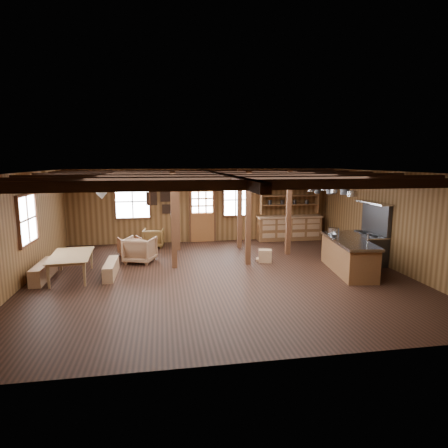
{
  "coord_description": "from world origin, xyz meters",
  "views": [
    {
      "loc": [
        -1.5,
        -9.72,
        3.08
      ],
      "look_at": [
        0.29,
        1.12,
        1.23
      ],
      "focal_mm": 30.0,
      "sensor_mm": 36.0,
      "label": 1
    }
  ],
  "objects_px": {
    "kitchen_island": "(348,255)",
    "armchair_c": "(140,250)",
    "armchair_b": "(154,238)",
    "dining_table": "(73,266)",
    "commercial_range": "(366,243)",
    "armchair_a": "(130,246)"
  },
  "relations": [
    {
      "from": "kitchen_island",
      "to": "commercial_range",
      "type": "relative_size",
      "value": 1.39
    },
    {
      "from": "armchair_a",
      "to": "armchair_b",
      "type": "xyz_separation_m",
      "value": [
        0.74,
        1.18,
        0.02
      ]
    },
    {
      "from": "kitchen_island",
      "to": "armchair_b",
      "type": "bearing_deg",
      "value": 151.12
    },
    {
      "from": "commercial_range",
      "to": "armchair_c",
      "type": "xyz_separation_m",
      "value": [
        -6.87,
        1.11,
        -0.22
      ]
    },
    {
      "from": "kitchen_island",
      "to": "armchair_a",
      "type": "relative_size",
      "value": 3.76
    },
    {
      "from": "kitchen_island",
      "to": "dining_table",
      "type": "bearing_deg",
      "value": -177.64
    },
    {
      "from": "commercial_range",
      "to": "armchair_b",
      "type": "height_order",
      "value": "commercial_range"
    },
    {
      "from": "armchair_b",
      "to": "armchair_c",
      "type": "height_order",
      "value": "armchair_c"
    },
    {
      "from": "commercial_range",
      "to": "armchair_a",
      "type": "height_order",
      "value": "commercial_range"
    },
    {
      "from": "armchair_b",
      "to": "armchair_c",
      "type": "relative_size",
      "value": 0.85
    },
    {
      "from": "commercial_range",
      "to": "armchair_b",
      "type": "bearing_deg",
      "value": 154.14
    },
    {
      "from": "dining_table",
      "to": "armchair_b",
      "type": "distance_m",
      "value": 3.92
    },
    {
      "from": "commercial_range",
      "to": "dining_table",
      "type": "relative_size",
      "value": 1.03
    },
    {
      "from": "kitchen_island",
      "to": "armchair_a",
      "type": "distance_m",
      "value": 6.83
    },
    {
      "from": "armchair_a",
      "to": "armchair_b",
      "type": "bearing_deg",
      "value": -143.43
    },
    {
      "from": "commercial_range",
      "to": "kitchen_island",
      "type": "bearing_deg",
      "value": -139.98
    },
    {
      "from": "kitchen_island",
      "to": "armchair_c",
      "type": "bearing_deg",
      "value": 168.74
    },
    {
      "from": "commercial_range",
      "to": "armchair_a",
      "type": "xyz_separation_m",
      "value": [
        -7.25,
        1.97,
        -0.3
      ]
    },
    {
      "from": "kitchen_island",
      "to": "armchair_b",
      "type": "xyz_separation_m",
      "value": [
        -5.46,
        4.04,
        -0.14
      ]
    },
    {
      "from": "kitchen_island",
      "to": "armchair_a",
      "type": "xyz_separation_m",
      "value": [
        -6.2,
        2.85,
        -0.16
      ]
    },
    {
      "from": "commercial_range",
      "to": "armchair_c",
      "type": "height_order",
      "value": "commercial_range"
    },
    {
      "from": "dining_table",
      "to": "armchair_c",
      "type": "distance_m",
      "value": 2.12
    }
  ]
}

